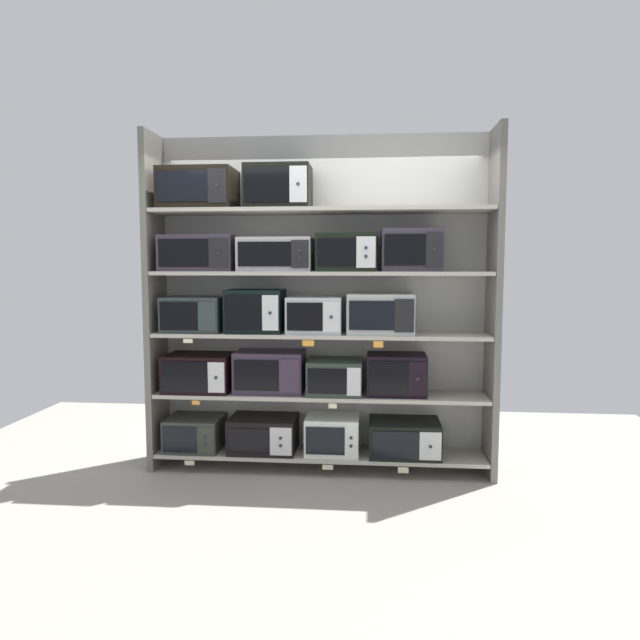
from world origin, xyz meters
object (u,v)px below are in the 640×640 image
object	(u,v)px
microwave_12	(200,253)
microwave_14	(347,253)
microwave_3	(404,438)
microwave_8	(195,314)
microwave_13	(276,254)
microwave_15	(411,250)
microwave_6	(335,376)
microwave_17	(278,187)
microwave_2	(333,434)
microwave_16	(199,189)
microwave_1	(264,434)
microwave_7	(396,374)
microwave_0	(195,433)
microwave_9	(256,311)
microwave_11	(380,313)
microwave_10	(315,315)
microwave_4	(200,372)
microwave_5	(270,372)

from	to	relation	value
microwave_12	microwave_14	bearing A→B (deg)	0.01
microwave_3	microwave_8	size ratio (longest dim) A/B	1.18
microwave_13	microwave_15	size ratio (longest dim) A/B	1.26
microwave_6	microwave_17	distance (m)	1.55
microwave_2	microwave_17	xyz separation A→B (m)	(-0.43, -0.00, 1.96)
microwave_16	microwave_1	bearing A→B (deg)	0.01
microwave_3	microwave_13	distance (m)	1.77
microwave_2	microwave_7	world-z (taller)	microwave_7
microwave_15	microwave_16	xyz separation A→B (m)	(-1.67, -0.00, 0.48)
microwave_0	microwave_1	distance (m)	0.57
microwave_3	microwave_8	bearing A→B (deg)	180.00
microwave_9	microwave_11	distance (m)	0.99
microwave_10	microwave_4	bearing A→B (deg)	-179.98
microwave_3	microwave_12	world-z (taller)	microwave_12
microwave_12	microwave_5	bearing A→B (deg)	0.01
microwave_1	microwave_7	distance (m)	1.18
microwave_2	microwave_15	world-z (taller)	microwave_15
microwave_11	microwave_16	size ratio (longest dim) A/B	0.89
microwave_12	microwave_1	bearing A→B (deg)	0.02
microwave_11	microwave_8	bearing A→B (deg)	-179.99
microwave_11	microwave_7	bearing A→B (deg)	-0.20
microwave_4	microwave_14	distance (m)	1.53
microwave_0	microwave_9	xyz separation A→B (m)	(0.51, -0.00, 1.01)
microwave_0	microwave_17	distance (m)	2.09
microwave_5	microwave_8	bearing A→B (deg)	-179.98
microwave_3	microwave_6	bearing A→B (deg)	179.97
microwave_13	microwave_16	distance (m)	0.80
microwave_1	microwave_3	distance (m)	1.13
microwave_3	microwave_2	bearing A→B (deg)	179.98
microwave_8	microwave_1	bearing A→B (deg)	0.03
microwave_5	microwave_10	distance (m)	0.59
microwave_10	microwave_5	bearing A→B (deg)	179.98
microwave_4	microwave_9	world-z (taller)	microwave_9
microwave_0	microwave_13	bearing A→B (deg)	0.03
microwave_0	microwave_12	distance (m)	1.46
microwave_1	microwave_2	size ratio (longest dim) A/B	1.26
microwave_2	microwave_17	distance (m)	2.00
microwave_3	microwave_7	distance (m)	0.51
microwave_2	microwave_9	distance (m)	1.17
microwave_13	microwave_15	world-z (taller)	microwave_15
microwave_15	microwave_10	bearing A→B (deg)	-179.99
microwave_5	microwave_15	bearing A→B (deg)	0.00
microwave_8	microwave_7	bearing A→B (deg)	-0.00
microwave_5	microwave_13	world-z (taller)	microwave_13
microwave_8	microwave_14	xyz separation A→B (m)	(1.22, 0.00, 0.49)
microwave_0	microwave_2	distance (m)	1.13
microwave_8	microwave_9	world-z (taller)	microwave_9
microwave_2	microwave_15	bearing A→B (deg)	0.01
microwave_8	microwave_15	size ratio (longest dim) A/B	1.03
microwave_12	microwave_15	xyz separation A→B (m)	(1.67, 0.00, 0.02)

